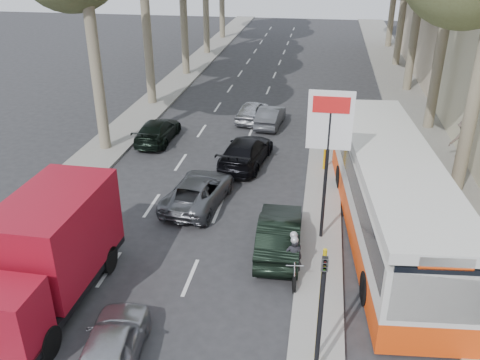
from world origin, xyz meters
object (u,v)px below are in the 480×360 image
object	(u,v)px
motorcycle	(293,256)
red_truck	(48,252)
dark_hatchback	(279,233)
city_bus	(390,192)
silver_hatchback	(111,347)

from	to	relation	value
motorcycle	red_truck	bearing A→B (deg)	-168.65
dark_hatchback	city_bus	size ratio (longest dim) A/B	0.33
city_bus	motorcycle	bearing A→B (deg)	-140.90
dark_hatchback	city_bus	bearing A→B (deg)	-157.56
red_truck	motorcycle	size ratio (longest dim) A/B	3.24
silver_hatchback	city_bus	world-z (taller)	city_bus
dark_hatchback	motorcycle	distance (m)	1.51
silver_hatchback	city_bus	bearing A→B (deg)	-141.11
silver_hatchback	red_truck	xyz separation A→B (m)	(-2.77, 2.30, 1.09)
silver_hatchback	dark_hatchback	size ratio (longest dim) A/B	0.88
dark_hatchback	motorcycle	xyz separation A→B (m)	(0.57, -1.40, 0.04)
dark_hatchback	city_bus	world-z (taller)	city_bus
dark_hatchback	motorcycle	size ratio (longest dim) A/B	2.22
silver_hatchback	city_bus	size ratio (longest dim) A/B	0.29
dark_hatchback	motorcycle	bearing A→B (deg)	110.34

